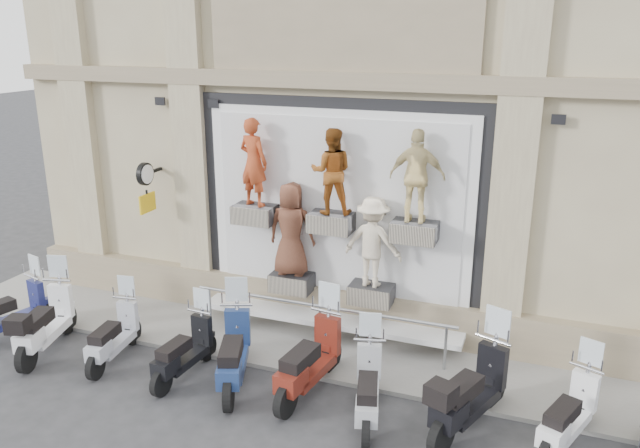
# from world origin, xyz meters

# --- Properties ---
(ground) EXTENTS (90.00, 90.00, 0.00)m
(ground) POSITION_xyz_m (0.00, 0.00, 0.00)
(ground) COLOR #2E2E30
(ground) RESTS_ON ground
(sidewalk) EXTENTS (16.00, 2.20, 0.08)m
(sidewalk) POSITION_xyz_m (0.00, 2.10, 0.04)
(sidewalk) COLOR gray
(sidewalk) RESTS_ON ground
(building) EXTENTS (14.00, 8.60, 12.00)m
(building) POSITION_xyz_m (0.00, 7.00, 6.00)
(building) COLOR #BBAD88
(building) RESTS_ON ground
(shop_vitrine) EXTENTS (5.60, 0.83, 4.30)m
(shop_vitrine) POSITION_xyz_m (0.06, 2.75, 2.37)
(shop_vitrine) COLOR black
(shop_vitrine) RESTS_ON ground
(guard_rail) EXTENTS (5.06, 0.10, 0.93)m
(guard_rail) POSITION_xyz_m (0.00, 2.00, 0.47)
(guard_rail) COLOR #9EA0A5
(guard_rail) RESTS_ON ground
(clock_sign_bracket) EXTENTS (0.10, 0.80, 1.02)m
(clock_sign_bracket) POSITION_xyz_m (-3.90, 2.47, 2.80)
(clock_sign_bracket) COLOR black
(clock_sign_bracket) RESTS_ON ground
(scooter_a) EXTENTS (0.99, 1.91, 1.49)m
(scooter_a) POSITION_xyz_m (-5.78, 0.44, 0.74)
(scooter_a) COLOR #161A4D
(scooter_a) RESTS_ON ground
(scooter_b) EXTENTS (1.10, 2.11, 1.65)m
(scooter_b) POSITION_xyz_m (-4.70, 0.21, 0.82)
(scooter_b) COLOR white
(scooter_b) RESTS_ON ground
(scooter_c) EXTENTS (0.74, 1.79, 1.41)m
(scooter_c) POSITION_xyz_m (-3.31, 0.36, 0.71)
(scooter_c) COLOR #A6A9B4
(scooter_c) RESTS_ON ground
(scooter_d) EXTENTS (0.64, 1.78, 1.42)m
(scooter_d) POSITION_xyz_m (-1.84, 0.33, 0.71)
(scooter_d) COLOR black
(scooter_d) RESTS_ON ground
(scooter_e) EXTENTS (1.30, 2.13, 1.67)m
(scooter_e) POSITION_xyz_m (-0.93, 0.41, 0.83)
(scooter_e) COLOR navy
(scooter_e) RESTS_ON ground
(scooter_f) EXTENTS (0.87, 2.15, 1.69)m
(scooter_f) POSITION_xyz_m (0.34, 0.63, 0.85)
(scooter_f) COLOR #5C190F
(scooter_f) RESTS_ON ground
(scooter_g) EXTENTS (0.99, 1.92, 1.50)m
(scooter_g) POSITION_xyz_m (1.43, 0.26, 0.75)
(scooter_g) COLOR #A0A3A7
(scooter_g) RESTS_ON ground
(scooter_h) EXTENTS (1.35, 2.21, 1.73)m
(scooter_h) POSITION_xyz_m (2.91, 0.56, 0.87)
(scooter_h) COLOR black
(scooter_h) RESTS_ON ground
(scooter_i) EXTENTS (1.16, 1.87, 1.47)m
(scooter_i) POSITION_xyz_m (4.27, 0.61, 0.73)
(scooter_i) COLOR white
(scooter_i) RESTS_ON ground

